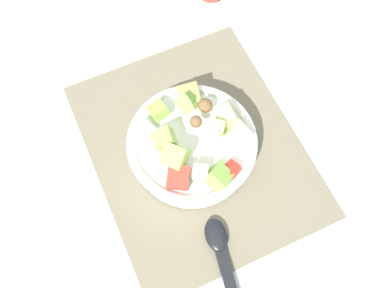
% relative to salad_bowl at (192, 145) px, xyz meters
% --- Properties ---
extents(ground_plane, '(2.40, 2.40, 0.00)m').
position_rel_salad_bowl_xyz_m(ground_plane, '(0.01, -0.01, -0.04)').
color(ground_plane, silver).
extents(placemat, '(0.44, 0.36, 0.01)m').
position_rel_salad_bowl_xyz_m(placemat, '(0.01, -0.01, -0.04)').
color(placemat, '#756B56').
rests_on(placemat, ground_plane).
extents(salad_bowl, '(0.22, 0.22, 0.11)m').
position_rel_salad_bowl_xyz_m(salad_bowl, '(0.00, 0.00, 0.00)').
color(salad_bowl, white).
rests_on(salad_bowl, placemat).
extents(serving_spoon, '(0.23, 0.06, 0.01)m').
position_rel_salad_bowl_xyz_m(serving_spoon, '(-0.20, 0.03, -0.03)').
color(serving_spoon, black).
rests_on(serving_spoon, placemat).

